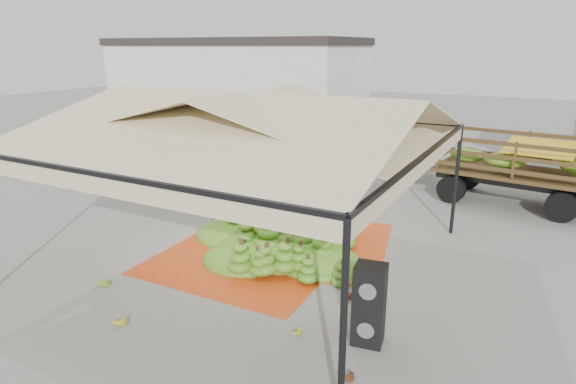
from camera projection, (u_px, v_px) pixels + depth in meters
The scene contains 17 objects.
ground at pixel (252, 257), 11.84m from camera, with size 90.00×90.00×0.00m, color slate.
canopy_tent at pixel (249, 123), 10.88m from camera, with size 8.10×8.10×4.00m.
building_white at pixel (235, 87), 27.39m from camera, with size 14.30×6.30×5.40m.
tarp_left at pixel (247, 258), 11.74m from camera, with size 4.24×4.03×0.01m, color red.
tarp_right at pixel (310, 244), 12.60m from camera, with size 3.89×4.09×0.01m, color #E93E15.
banana_heap at pixel (276, 230), 12.09m from camera, with size 5.16×4.24×1.11m, color #467919.
hand_yellow_a at pixel (293, 329), 8.66m from camera, with size 0.38×0.31×0.17m, color gold.
hand_yellow_b at pixel (118, 319), 8.97m from camera, with size 0.45×0.37×0.21m, color gold.
hand_red_a at pixel (344, 372), 7.51m from camera, with size 0.42×0.35×0.19m, color #5A2714.
hand_red_b at pixel (345, 293), 9.92m from camera, with size 0.43×0.35×0.20m, color #551E13.
hand_green at pixel (101, 280), 10.43m from camera, with size 0.47×0.38×0.21m, color #59801A.
hanging_bunches at pixel (282, 157), 10.63m from camera, with size 4.74×0.24×0.20m.
speaker_stack at pixel (369, 305), 8.23m from camera, with size 0.59×0.54×1.47m.
banana_leaves at pixel (217, 216), 14.68m from camera, with size 0.96×1.36×3.70m, color #397A20, non-canonical shape.
vendor at pixel (289, 187), 14.81m from camera, with size 0.60×0.40×1.66m, color gray.
truck_left at pixel (364, 139), 20.06m from camera, with size 6.17×3.11×2.02m.
truck_right at pixel (560, 167), 14.75m from camera, with size 6.94×3.02×2.31m.
Camera 1 is at (5.97, -9.12, 4.98)m, focal length 30.00 mm.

